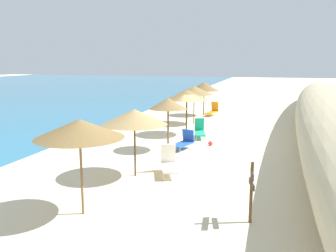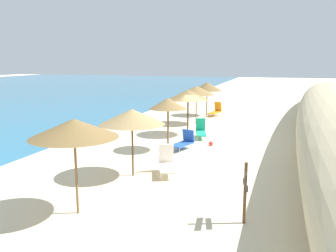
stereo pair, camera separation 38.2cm
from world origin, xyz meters
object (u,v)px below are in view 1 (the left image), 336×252
object	(u,v)px
beach_umbrella_4	(194,90)
beach_ball	(210,143)
beach_umbrella_2	(168,104)
lounge_chair_2	(184,142)
beach_umbrella_1	(134,117)
lounge_chair_0	(213,111)
beach_umbrella_0	(79,129)
beach_umbrella_5	(204,86)
lounge_chair_1	(200,131)
lounge_chair_3	(169,163)
wooden_signpost	(251,187)
beach_umbrella_3	(187,95)

from	to	relation	value
beach_umbrella_4	beach_ball	size ratio (longest dim) A/B	10.67
beach_umbrella_2	lounge_chair_2	size ratio (longest dim) A/B	1.68
beach_ball	beach_umbrella_1	bearing A→B (deg)	161.28
beach_umbrella_2	lounge_chair_0	xyz separation A→B (m)	(12.07, -0.27, -1.96)
beach_umbrella_0	beach_umbrella_5	size ratio (longest dim) A/B	1.04
lounge_chair_1	beach_umbrella_4	bearing A→B (deg)	-88.29
beach_umbrella_2	lounge_chair_3	bearing A→B (deg)	-162.91
beach_umbrella_0	wooden_signpost	world-z (taller)	beach_umbrella_0
beach_umbrella_1	lounge_chair_2	xyz separation A→B (m)	(4.74, -0.78, -1.99)
beach_ball	beach_umbrella_5	bearing A→B (deg)	12.89
beach_umbrella_0	beach_umbrella_1	bearing A→B (deg)	-2.55
beach_umbrella_0	beach_umbrella_4	size ratio (longest dim) A/B	1.05
lounge_chair_3	beach_umbrella_1	bearing A→B (deg)	4.34
lounge_chair_0	beach_umbrella_0	bearing A→B (deg)	101.08
beach_umbrella_2	beach_umbrella_5	bearing A→B (deg)	2.29
beach_umbrella_1	lounge_chair_0	xyz separation A→B (m)	(16.42, -0.33, -1.95)
lounge_chair_0	lounge_chair_1	world-z (taller)	lounge_chair_0
lounge_chair_1	wooden_signpost	distance (m)	11.26
beach_umbrella_2	beach_ball	size ratio (longest dim) A/B	10.46
beach_umbrella_1	beach_ball	world-z (taller)	beach_umbrella_1
beach_umbrella_2	beach_umbrella_4	xyz separation A→B (m)	(7.86, 0.40, 0.04)
lounge_chair_3	beach_ball	world-z (taller)	lounge_chair_3
lounge_chair_0	beach_ball	xyz separation A→B (m)	(-10.55, -1.66, -0.29)
lounge_chair_3	beach_ball	bearing A→B (deg)	-119.04
beach_umbrella_5	lounge_chair_3	world-z (taller)	beach_umbrella_5
lounge_chair_2	beach_umbrella_1	bearing A→B (deg)	98.45
lounge_chair_0	beach_umbrella_4	bearing A→B (deg)	93.45
lounge_chair_0	lounge_chair_2	xyz separation A→B (m)	(-11.68, -0.45, -0.04)
beach_umbrella_3	lounge_chair_2	distance (m)	4.25
lounge_chair_0	wooden_signpost	bearing A→B (deg)	115.08
beach_ball	beach_umbrella_4	bearing A→B (deg)	20.14
lounge_chair_2	beach_umbrella_5	bearing A→B (deg)	-66.40
wooden_signpost	beach_umbrella_4	bearing A→B (deg)	10.85
beach_umbrella_0	lounge_chair_1	size ratio (longest dim) A/B	1.69
lounge_chair_1	beach_ball	bearing A→B (deg)	102.37
beach_umbrella_0	lounge_chair_3	xyz separation A→B (m)	(4.33, -1.39, -2.12)
lounge_chair_2	beach_umbrella_0	bearing A→B (deg)	101.41
beach_umbrella_0	lounge_chair_3	distance (m)	5.02
beach_umbrella_5	lounge_chair_2	bearing A→B (deg)	-174.14
beach_umbrella_1	beach_umbrella_4	bearing A→B (deg)	1.59
lounge_chair_2	lounge_chair_3	distance (m)	4.19
lounge_chair_0	lounge_chair_2	size ratio (longest dim) A/B	1.06
beach_umbrella_0	beach_umbrella_3	size ratio (longest dim) A/B	1.04
beach_umbrella_5	lounge_chair_3	bearing A→B (deg)	-174.07
beach_umbrella_1	lounge_chair_3	world-z (taller)	beach_umbrella_1
beach_umbrella_5	beach_umbrella_1	bearing A→B (deg)	-178.53
beach_umbrella_1	lounge_chair_0	distance (m)	16.54
beach_umbrella_2	beach_umbrella_4	distance (m)	7.87
lounge_chair_1	beach_umbrella_5	bearing A→B (deg)	-95.71
beach_umbrella_3	beach_umbrella_4	world-z (taller)	beach_umbrella_3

